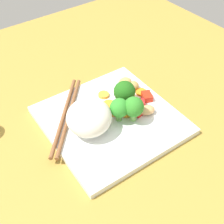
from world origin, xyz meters
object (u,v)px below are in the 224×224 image
(rice_mound, at_px, (89,117))
(broccoli_floret_0, at_px, (124,92))
(carrot_slice_3, at_px, (141,92))
(chopstick_pair, at_px, (67,115))
(square_plate, at_px, (111,120))

(rice_mound, distance_m, broccoli_floret_0, 0.11)
(carrot_slice_3, distance_m, chopstick_pair, 0.19)
(chopstick_pair, bearing_deg, carrot_slice_3, 120.31)
(rice_mound, bearing_deg, chopstick_pair, 18.68)
(carrot_slice_3, height_order, chopstick_pair, chopstick_pair)
(square_plate, xyz_separation_m, rice_mound, (0.00, 0.05, 0.04))
(rice_mound, height_order, carrot_slice_3, rice_mound)
(square_plate, distance_m, rice_mound, 0.07)
(carrot_slice_3, bearing_deg, rice_mound, 97.86)
(rice_mound, xyz_separation_m, carrot_slice_3, (0.02, -0.16, -0.03))
(carrot_slice_3, bearing_deg, chopstick_pair, 78.28)
(square_plate, relative_size, carrot_slice_3, 10.47)
(chopstick_pair, bearing_deg, square_plate, 92.61)
(rice_mound, height_order, chopstick_pair, rice_mound)
(carrot_slice_3, bearing_deg, broccoli_floret_0, 92.19)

